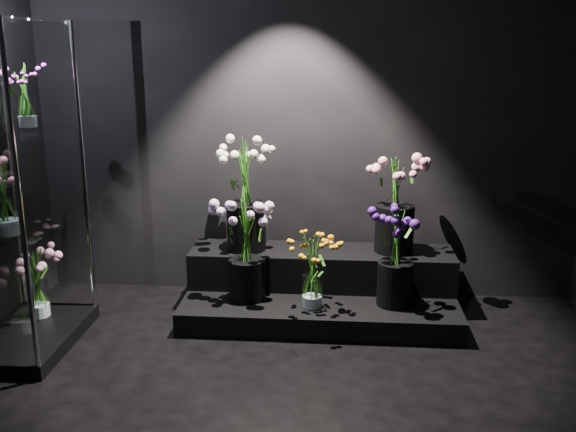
# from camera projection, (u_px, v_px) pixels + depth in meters

# --- Properties ---
(wall_back) EXTENTS (4.00, 0.00, 4.00)m
(wall_back) POSITION_uv_depth(u_px,v_px,m) (307.00, 110.00, 4.64)
(wall_back) COLOR black
(wall_back) RESTS_ON floor
(display_riser) EXTENTS (1.90, 0.84, 0.42)m
(display_riser) POSITION_uv_depth(u_px,v_px,m) (321.00, 288.00, 4.59)
(display_riser) COLOR black
(display_riser) RESTS_ON floor
(display_case) EXTENTS (0.55, 0.91, 2.01)m
(display_case) POSITION_uv_depth(u_px,v_px,m) (15.00, 192.00, 3.86)
(display_case) COLOR black
(display_case) RESTS_ON floor
(bouquet_orange_bells) EXTENTS (0.32, 0.32, 0.49)m
(bouquet_orange_bells) POSITION_uv_depth(u_px,v_px,m) (312.00, 272.00, 4.24)
(bouquet_orange_bells) COLOR white
(bouquet_orange_bells) RESTS_ON display_riser
(bouquet_lilac) EXTENTS (0.51, 0.51, 0.69)m
(bouquet_lilac) POSITION_uv_depth(u_px,v_px,m) (246.00, 244.00, 4.34)
(bouquet_lilac) COLOR black
(bouquet_lilac) RESTS_ON display_riser
(bouquet_purple) EXTENTS (0.37, 0.37, 0.69)m
(bouquet_purple) POSITION_uv_depth(u_px,v_px,m) (396.00, 251.00, 4.24)
(bouquet_purple) COLOR black
(bouquet_purple) RESTS_ON display_riser
(bouquet_cream_roses) EXTENTS (0.39, 0.39, 0.80)m
(bouquet_cream_roses) POSITION_uv_depth(u_px,v_px,m) (246.00, 190.00, 4.54)
(bouquet_cream_roses) COLOR black
(bouquet_cream_roses) RESTS_ON display_riser
(bouquet_pink_roses) EXTENTS (0.49, 0.49, 0.69)m
(bouquet_pink_roses) POSITION_uv_depth(u_px,v_px,m) (396.00, 198.00, 4.51)
(bouquet_pink_roses) COLOR black
(bouquet_pink_roses) RESTS_ON display_riser
(bouquet_case_pink) EXTENTS (0.38, 0.38, 0.43)m
(bouquet_case_pink) POSITION_uv_depth(u_px,v_px,m) (5.00, 197.00, 3.71)
(bouquet_case_pink) COLOR white
(bouquet_case_pink) RESTS_ON display_case
(bouquet_case_magenta) EXTENTS (0.26, 0.26, 0.37)m
(bouquet_case_magenta) POSITION_uv_depth(u_px,v_px,m) (25.00, 95.00, 3.85)
(bouquet_case_magenta) COLOR white
(bouquet_case_magenta) RESTS_ON display_case
(bouquet_case_base_pink) EXTENTS (0.31, 0.31, 0.50)m
(bouquet_case_base_pink) POSITION_uv_depth(u_px,v_px,m) (36.00, 280.00, 4.25)
(bouquet_case_base_pink) COLOR white
(bouquet_case_base_pink) RESTS_ON display_case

